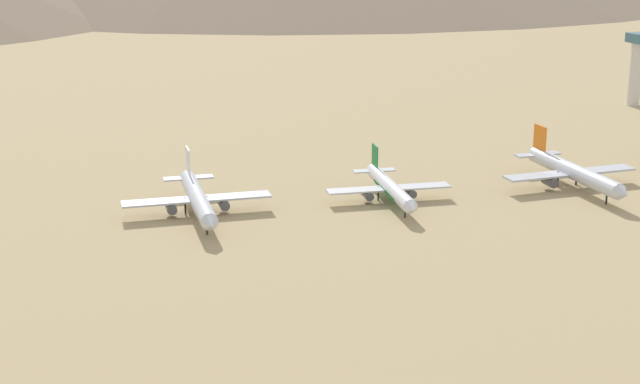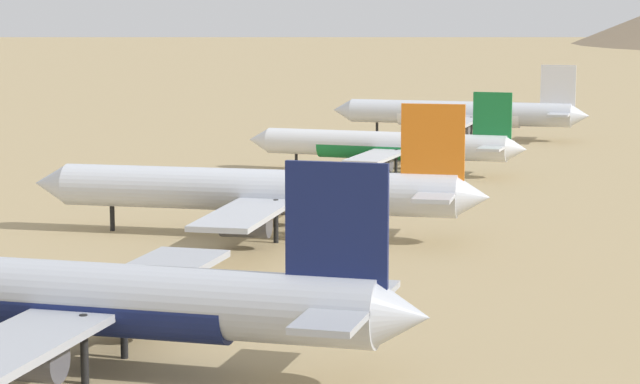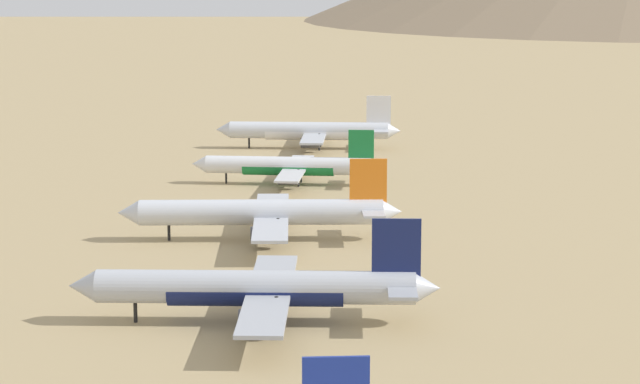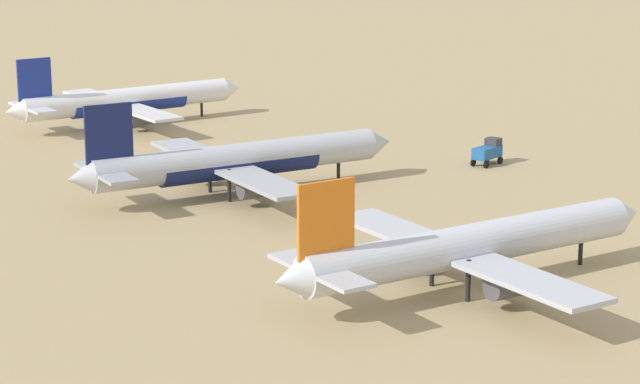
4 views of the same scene
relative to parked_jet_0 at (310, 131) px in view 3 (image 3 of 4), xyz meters
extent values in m
plane|color=tan|center=(13.98, 100.65, -4.46)|extent=(1800.00, 1800.00, 0.00)
cylinder|color=silver|center=(0.36, -0.05, 0.17)|extent=(39.93, 9.30, 4.19)
cone|color=silver|center=(21.81, -2.85, 0.17)|extent=(4.03, 4.53, 4.11)
cone|color=silver|center=(-20.86, 2.72, 0.17)|extent=(3.55, 4.14, 3.77)
cube|color=white|center=(-16.92, 2.21, 5.08)|extent=(6.07, 1.17, 7.72)
cube|color=#B6BBC5|center=(-17.58, 2.29, 0.59)|extent=(5.21, 13.59, 0.40)
cube|color=#B6BBC5|center=(-1.28, 0.17, -0.56)|extent=(10.33, 37.91, 0.50)
cylinder|color=#4C4C54|center=(0.46, 6.62, -2.08)|extent=(4.92, 3.12, 2.54)
cylinder|color=#4C4C54|center=(-1.26, -6.51, -2.08)|extent=(4.92, 3.12, 2.54)
cylinder|color=black|center=(15.33, -2.00, -2.35)|extent=(0.49, 0.49, 4.21)
cylinder|color=black|center=(-2.00, 3.15, -2.35)|extent=(0.49, 0.49, 4.21)
cylinder|color=black|center=(-2.74, -2.54, -2.35)|extent=(0.49, 0.49, 4.21)
cylinder|color=white|center=(0.36, -0.05, -0.14)|extent=(22.21, 6.99, 4.20)
cylinder|color=silver|center=(8.12, 49.74, -0.37)|extent=(35.18, 9.58, 3.70)
cone|color=silver|center=(26.94, 46.51, -0.37)|extent=(3.69, 4.10, 3.63)
cone|color=silver|center=(-10.50, 52.94, -0.37)|extent=(3.25, 3.74, 3.33)
cube|color=#197A38|center=(-7.04, 52.35, 3.96)|extent=(5.34, 1.24, 6.82)
cube|color=silver|center=(-7.62, 52.45, 0.00)|extent=(5.05, 12.05, 0.35)
cube|color=silver|center=(6.68, 49.99, -1.02)|extent=(10.40, 33.46, 0.44)
cylinder|color=#4C4C54|center=(8.44, 55.62, -2.36)|extent=(4.41, 2.90, 2.24)
cylinder|color=#4C4C54|center=(6.46, 44.10, -2.36)|extent=(4.41, 2.90, 2.24)
cylinder|color=black|center=(21.25, 47.49, -2.60)|extent=(0.43, 0.43, 3.72)
cylinder|color=black|center=(6.15, 52.65, -2.60)|extent=(0.43, 0.43, 3.72)
cylinder|color=black|center=(5.29, 47.66, -2.60)|extent=(0.43, 0.43, 3.72)
cylinder|color=#197A38|center=(8.12, 49.74, -0.65)|extent=(19.63, 6.92, 3.71)
cylinder|color=silver|center=(15.44, 102.03, 0.36)|extent=(41.50, 6.61, 4.36)
cone|color=silver|center=(37.90, 100.80, 0.36)|extent=(3.90, 4.47, 4.28)
cone|color=silver|center=(-6.80, 103.25, 0.36)|extent=(3.42, 4.10, 3.93)
cube|color=orange|center=(-2.67, 103.02, 5.47)|extent=(6.33, 0.75, 8.04)
cube|color=#B6BBC5|center=(-3.36, 103.06, 0.80)|extent=(4.42, 13.96, 0.41)
cube|color=#B6BBC5|center=(13.72, 102.12, -0.40)|extent=(7.86, 39.29, 0.52)
cylinder|color=#4C4C54|center=(15.01, 108.95, -1.98)|extent=(4.96, 2.90, 2.64)
cylinder|color=#4C4C54|center=(14.26, 95.20, -1.98)|extent=(4.96, 2.90, 2.64)
cylinder|color=black|center=(31.12, 101.17, -2.27)|extent=(0.51, 0.51, 4.39)
cylinder|color=black|center=(12.73, 105.17, -2.27)|extent=(0.51, 0.51, 4.39)
cylinder|color=black|center=(12.41, 99.21, -2.27)|extent=(0.51, 0.51, 4.39)
cylinder|color=#B2B7C1|center=(17.69, 151.04, 0.43)|extent=(42.11, 8.63, 4.42)
cone|color=#B2B7C1|center=(40.37, 148.74, 0.43)|extent=(4.14, 4.69, 4.33)
cone|color=#B2B7C1|center=(-4.77, 153.32, 0.43)|extent=(3.64, 4.29, 3.98)
cube|color=#141E51|center=(-0.60, 152.90, 5.60)|extent=(6.41, 1.05, 8.14)
cube|color=#A4A8B2|center=(-1.29, 152.97, 0.87)|extent=(5.11, 14.26, 0.42)
cube|color=#A4A8B2|center=(15.95, 151.22, -0.35)|extent=(9.78, 39.94, 0.52)
cylinder|color=#4C4C54|center=(17.58, 158.07, -1.95)|extent=(5.13, 3.16, 2.68)
cylinder|color=#4C4C54|center=(16.17, 144.18, -1.95)|extent=(5.13, 3.16, 2.68)
cylinder|color=black|center=(33.52, 149.43, -2.24)|extent=(0.51, 0.51, 4.44)
cylinder|color=black|center=(15.10, 154.34, -2.24)|extent=(0.51, 0.51, 4.44)
cylinder|color=black|center=(14.49, 148.32, -2.24)|extent=(0.51, 0.51, 4.44)
cylinder|color=#141E51|center=(17.69, 151.04, 0.09)|extent=(23.36, 6.73, 4.43)
camera|label=1|loc=(229.34, -60.12, 70.89)|focal=55.06mm
camera|label=2|loc=(-11.92, 227.98, 18.89)|focal=71.43mm
camera|label=3|loc=(21.46, 309.84, 43.05)|focal=70.25mm
camera|label=4|loc=(-70.14, 10.99, 36.62)|focal=69.72mm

